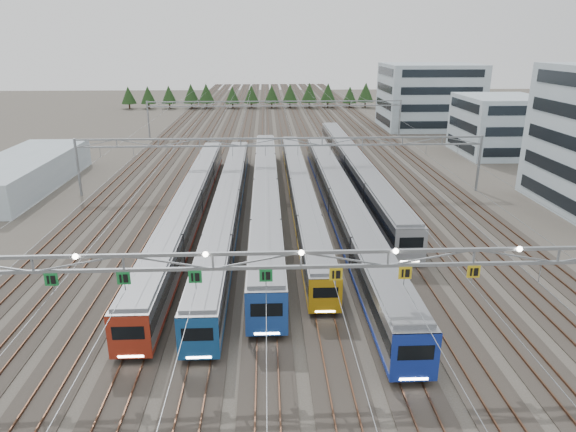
{
  "coord_description": "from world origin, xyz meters",
  "views": [
    {
      "loc": [
        -2.12,
        -29.9,
        20.55
      ],
      "look_at": [
        0.02,
        19.68,
        3.5
      ],
      "focal_mm": 32.0,
      "sensor_mm": 36.0,
      "label": 1
    }
  ],
  "objects_px": {
    "train_c": "(266,192)",
    "train_a": "(190,204)",
    "train_e": "(341,202)",
    "gantry_mid": "(282,148)",
    "train_f": "(354,167)",
    "gantry_near": "(300,264)",
    "gantry_far": "(275,108)",
    "depot_bldg_north": "(429,96)",
    "train_d": "(300,189)",
    "train_b": "(228,203)",
    "west_shed": "(22,173)",
    "depot_bldg_mid": "(499,125)"
  },
  "relations": [
    {
      "from": "gantry_far",
      "to": "depot_bldg_north",
      "type": "distance_m",
      "value": 39.21
    },
    {
      "from": "gantry_far",
      "to": "train_d",
      "type": "bearing_deg",
      "value": -87.43
    },
    {
      "from": "train_c",
      "to": "gantry_mid",
      "type": "distance_m",
      "value": 8.74
    },
    {
      "from": "depot_bldg_north",
      "to": "west_shed",
      "type": "xyz_separation_m",
      "value": [
        -75.33,
        -51.56,
        -5.4
      ]
    },
    {
      "from": "train_e",
      "to": "gantry_mid",
      "type": "relative_size",
      "value": 1.13
    },
    {
      "from": "train_c",
      "to": "train_e",
      "type": "relative_size",
      "value": 0.97
    },
    {
      "from": "gantry_far",
      "to": "west_shed",
      "type": "relative_size",
      "value": 1.88
    },
    {
      "from": "train_d",
      "to": "depot_bldg_north",
      "type": "distance_m",
      "value": 70.72
    },
    {
      "from": "train_d",
      "to": "gantry_far",
      "type": "height_order",
      "value": "gantry_far"
    },
    {
      "from": "train_a",
      "to": "gantry_mid",
      "type": "height_order",
      "value": "gantry_mid"
    },
    {
      "from": "train_d",
      "to": "depot_bldg_mid",
      "type": "xyz_separation_m",
      "value": [
        39.37,
        29.73,
        3.44
      ]
    },
    {
      "from": "train_c",
      "to": "train_e",
      "type": "bearing_deg",
      "value": -26.92
    },
    {
      "from": "gantry_mid",
      "to": "west_shed",
      "type": "distance_m",
      "value": 38.16
    },
    {
      "from": "train_b",
      "to": "depot_bldg_north",
      "type": "xyz_separation_m",
      "value": [
        44.4,
        66.98,
        5.52
      ]
    },
    {
      "from": "gantry_mid",
      "to": "depot_bldg_north",
      "type": "bearing_deg",
      "value": 56.03
    },
    {
      "from": "depot_bldg_north",
      "to": "train_d",
      "type": "bearing_deg",
      "value": -120.14
    },
    {
      "from": "depot_bldg_north",
      "to": "west_shed",
      "type": "distance_m",
      "value": 91.44
    },
    {
      "from": "train_d",
      "to": "gantry_far",
      "type": "xyz_separation_m",
      "value": [
        -2.25,
        50.08,
        4.43
      ]
    },
    {
      "from": "train_a",
      "to": "train_c",
      "type": "distance_m",
      "value": 9.82
    },
    {
      "from": "train_f",
      "to": "gantry_far",
      "type": "distance_m",
      "value": 41.1
    },
    {
      "from": "train_c",
      "to": "depot_bldg_north",
      "type": "xyz_separation_m",
      "value": [
        39.9,
        63.25,
        5.36
      ]
    },
    {
      "from": "train_c",
      "to": "gantry_far",
      "type": "height_order",
      "value": "gantry_far"
    },
    {
      "from": "depot_bldg_mid",
      "to": "depot_bldg_north",
      "type": "height_order",
      "value": "depot_bldg_north"
    },
    {
      "from": "train_c",
      "to": "west_shed",
      "type": "height_order",
      "value": "west_shed"
    },
    {
      "from": "train_a",
      "to": "depot_bldg_north",
      "type": "xyz_separation_m",
      "value": [
        48.9,
        67.17,
        5.49
      ]
    },
    {
      "from": "gantry_mid",
      "to": "train_c",
      "type": "bearing_deg",
      "value": -106.98
    },
    {
      "from": "gantry_far",
      "to": "gantry_mid",
      "type": "bearing_deg",
      "value": -90.0
    },
    {
      "from": "gantry_mid",
      "to": "west_shed",
      "type": "height_order",
      "value": "gantry_mid"
    },
    {
      "from": "train_b",
      "to": "west_shed",
      "type": "height_order",
      "value": "west_shed"
    },
    {
      "from": "train_e",
      "to": "west_shed",
      "type": "bearing_deg",
      "value": 159.89
    },
    {
      "from": "train_c",
      "to": "gantry_mid",
      "type": "height_order",
      "value": "gantry_mid"
    },
    {
      "from": "train_f",
      "to": "gantry_near",
      "type": "bearing_deg",
      "value": -103.85
    },
    {
      "from": "train_b",
      "to": "depot_bldg_mid",
      "type": "bearing_deg",
      "value": 36.47
    },
    {
      "from": "train_b",
      "to": "gantry_mid",
      "type": "height_order",
      "value": "gantry_mid"
    },
    {
      "from": "train_f",
      "to": "gantry_near",
      "type": "xyz_separation_m",
      "value": [
        -11.3,
        -45.81,
        4.82
      ]
    },
    {
      "from": "train_c",
      "to": "depot_bldg_mid",
      "type": "bearing_deg",
      "value": 36.13
    },
    {
      "from": "train_c",
      "to": "train_a",
      "type": "bearing_deg",
      "value": -156.47
    },
    {
      "from": "depot_bldg_north",
      "to": "train_f",
      "type": "bearing_deg",
      "value": -117.74
    },
    {
      "from": "train_a",
      "to": "west_shed",
      "type": "height_order",
      "value": "west_shed"
    },
    {
      "from": "depot_bldg_mid",
      "to": "depot_bldg_north",
      "type": "bearing_deg",
      "value": 97.24
    },
    {
      "from": "train_e",
      "to": "gantry_far",
      "type": "height_order",
      "value": "gantry_far"
    },
    {
      "from": "train_b",
      "to": "depot_bldg_north",
      "type": "distance_m",
      "value": 80.55
    },
    {
      "from": "train_f",
      "to": "depot_bldg_north",
      "type": "height_order",
      "value": "depot_bldg_north"
    },
    {
      "from": "train_f",
      "to": "depot_bldg_mid",
      "type": "relative_size",
      "value": 3.99
    },
    {
      "from": "train_b",
      "to": "train_d",
      "type": "height_order",
      "value": "train_b"
    },
    {
      "from": "train_b",
      "to": "gantry_near",
      "type": "distance_m",
      "value": 30.21
    },
    {
      "from": "train_d",
      "to": "gantry_mid",
      "type": "distance_m",
      "value": 7.1
    },
    {
      "from": "train_a",
      "to": "gantry_far",
      "type": "bearing_deg",
      "value": 78.7
    },
    {
      "from": "train_d",
      "to": "train_e",
      "type": "xyz_separation_m",
      "value": [
        4.5,
        -6.86,
        0.27
      ]
    },
    {
      "from": "depot_bldg_north",
      "to": "gantry_near",
      "type": "bearing_deg",
      "value": -111.44
    }
  ]
}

